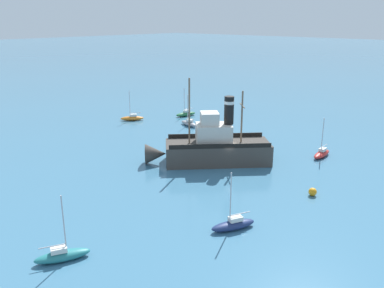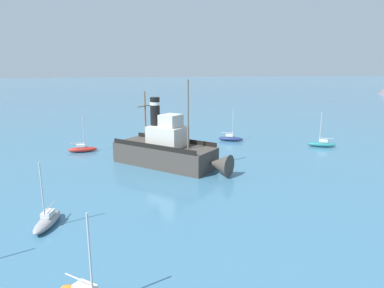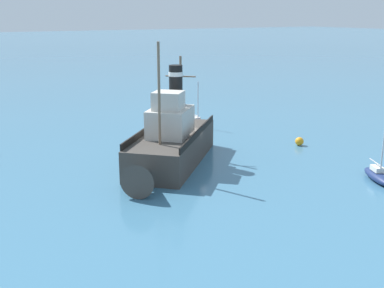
{
  "view_description": "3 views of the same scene",
  "coord_description": "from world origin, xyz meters",
  "px_view_note": "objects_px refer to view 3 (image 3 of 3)",
  "views": [
    {
      "loc": [
        -26.4,
        35.26,
        16.22
      ],
      "look_at": [
        4.19,
        1.45,
        2.0
      ],
      "focal_mm": 38.0,
      "sensor_mm": 36.0,
      "label": 1
    },
    {
      "loc": [
        39.69,
        -4.33,
        11.36
      ],
      "look_at": [
        2.17,
        3.15,
        2.52
      ],
      "focal_mm": 32.0,
      "sensor_mm": 36.0,
      "label": 2
    },
    {
      "loc": [
        18.93,
        33.37,
        11.83
      ],
      "look_at": [
        0.1,
        0.84,
        1.57
      ],
      "focal_mm": 45.0,
      "sensor_mm": 36.0,
      "label": 3
    }
  ],
  "objects_px": {
    "old_tugboat": "(170,143)",
    "sailboat_red": "(196,123)",
    "mooring_buoy": "(299,141)",
    "sailboat_navy": "(378,175)"
  },
  "relations": [
    {
      "from": "old_tugboat",
      "to": "sailboat_navy",
      "type": "relative_size",
      "value": 2.6
    },
    {
      "from": "sailboat_red",
      "to": "mooring_buoy",
      "type": "xyz_separation_m",
      "value": [
        -4.39,
        11.29,
        -0.04
      ]
    },
    {
      "from": "sailboat_red",
      "to": "sailboat_navy",
      "type": "xyz_separation_m",
      "value": [
        -2.63,
        21.53,
        0.0
      ]
    },
    {
      "from": "sailboat_red",
      "to": "mooring_buoy",
      "type": "bearing_deg",
      "value": 111.25
    },
    {
      "from": "sailboat_red",
      "to": "sailboat_navy",
      "type": "distance_m",
      "value": 21.69
    },
    {
      "from": "mooring_buoy",
      "to": "old_tugboat",
      "type": "bearing_deg",
      "value": -3.56
    },
    {
      "from": "old_tugboat",
      "to": "sailboat_red",
      "type": "bearing_deg",
      "value": -129.41
    },
    {
      "from": "sailboat_navy",
      "to": "old_tugboat",
      "type": "bearing_deg",
      "value": -44.48
    },
    {
      "from": "old_tugboat",
      "to": "mooring_buoy",
      "type": "relative_size",
      "value": 16.33
    },
    {
      "from": "old_tugboat",
      "to": "mooring_buoy",
      "type": "xyz_separation_m",
      "value": [
        -13.01,
        0.81,
        -1.44
      ]
    }
  ]
}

